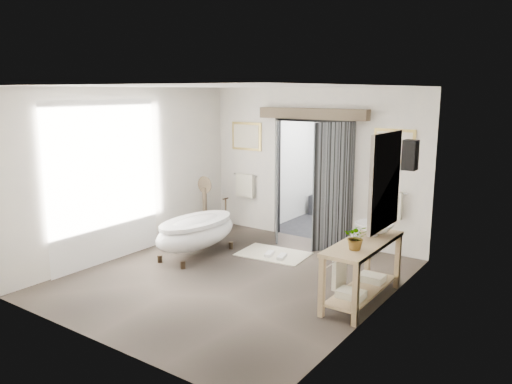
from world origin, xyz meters
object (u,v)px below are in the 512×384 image
clawfoot_tub (196,232)px  rug (273,254)px  vanity (361,266)px  basin (374,229)px

clawfoot_tub → rug: clawfoot_tub is taller
clawfoot_tub → vanity: 3.14m
clawfoot_tub → vanity: size_ratio=1.13×
vanity → rug: bearing=154.1°
clawfoot_tub → basin: 3.20m
clawfoot_tub → basin: (3.15, 0.19, 0.51)m
vanity → basin: 0.57m
clawfoot_tub → basin: bearing=3.4°
vanity → rug: size_ratio=1.33×
rug → vanity: bearing=-25.9°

